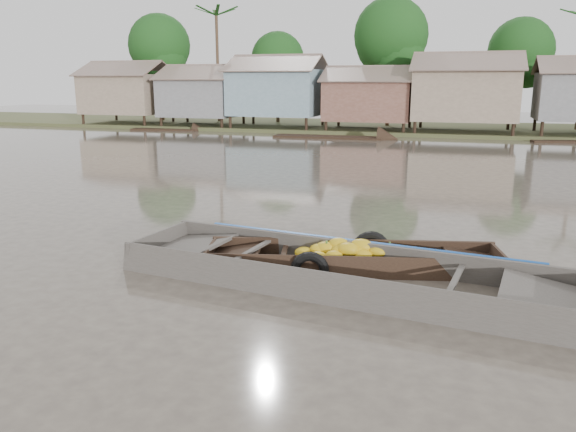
% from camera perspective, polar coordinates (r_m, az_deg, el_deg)
% --- Properties ---
extents(ground, '(120.00, 120.00, 0.00)m').
position_cam_1_polar(ground, '(10.90, 2.24, -5.67)').
color(ground, '#483F37').
rests_on(ground, ground).
extents(riverbank, '(120.00, 12.47, 10.22)m').
position_cam_1_polar(riverbank, '(41.80, 18.38, 12.28)').
color(riverbank, '#384723').
rests_on(riverbank, ground).
extents(banana_boat, '(5.94, 2.69, 0.82)m').
position_cam_1_polar(banana_boat, '(11.16, 6.22, -4.40)').
color(banana_boat, black).
rests_on(banana_boat, ground).
extents(viewer_boat, '(8.52, 3.21, 0.67)m').
position_cam_1_polar(viewer_boat, '(10.29, 5.81, -6.47)').
color(viewer_boat, '#403C36').
rests_on(viewer_boat, ground).
extents(distant_boats, '(47.22, 16.09, 0.35)m').
position_cam_1_polar(distant_boats, '(33.27, 12.68, 7.04)').
color(distant_boats, black).
rests_on(distant_boats, ground).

